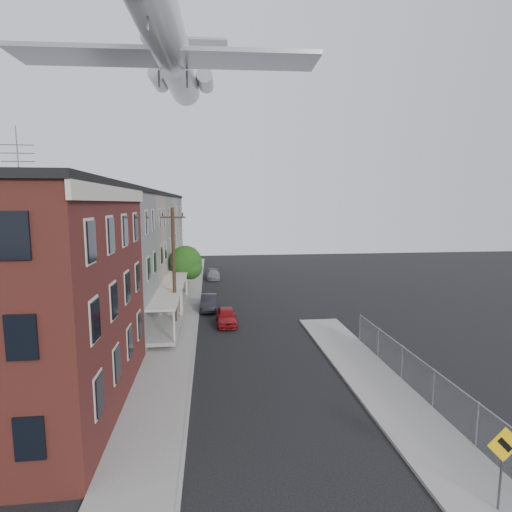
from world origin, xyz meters
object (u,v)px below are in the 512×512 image
(street_tree, at_px, (187,264))
(car_far, at_px, (214,275))
(car_near, at_px, (226,316))
(car_mid, at_px, (209,302))
(utility_pole, at_px, (174,267))
(warning_sign, at_px, (503,456))
(airplane, at_px, (172,54))

(street_tree, distance_m, car_far, 10.44)
(car_near, bearing_deg, car_far, 91.75)
(car_mid, bearing_deg, car_far, 88.77)
(utility_pole, relative_size, car_mid, 2.27)
(warning_sign, height_order, street_tree, street_tree)
(car_far, bearing_deg, utility_pole, -98.14)
(car_far, bearing_deg, warning_sign, -77.49)
(street_tree, bearing_deg, utility_pole, -91.89)
(utility_pole, bearing_deg, warning_sign, -59.52)
(street_tree, relative_size, car_near, 1.36)
(car_mid, xyz_separation_m, airplane, (-2.50, -1.64, 20.00))
(car_near, height_order, car_far, car_near)
(street_tree, bearing_deg, car_near, -69.02)
(car_mid, distance_m, airplane, 20.22)
(car_near, xyz_separation_m, car_far, (-0.83, 18.73, -0.10))
(street_tree, height_order, car_near, street_tree)
(airplane, bearing_deg, street_tree, 86.40)
(warning_sign, relative_size, street_tree, 0.54)
(car_near, bearing_deg, airplane, 142.67)
(street_tree, bearing_deg, car_far, 74.70)
(utility_pole, distance_m, street_tree, 10.00)
(warning_sign, bearing_deg, airplane, 116.33)
(car_mid, bearing_deg, utility_pole, -113.53)
(car_near, relative_size, airplane, 0.15)
(warning_sign, xyz_separation_m, car_mid, (-8.76, 24.40, -1.23))
(utility_pole, height_order, car_mid, utility_pole)
(warning_sign, bearing_deg, street_tree, 110.58)
(warning_sign, xyz_separation_m, street_tree, (-10.87, 28.95, 1.57))
(street_tree, relative_size, car_far, 1.37)
(car_far, bearing_deg, airplane, -100.35)
(utility_pole, relative_size, car_far, 2.37)
(utility_pole, distance_m, car_mid, 7.14)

